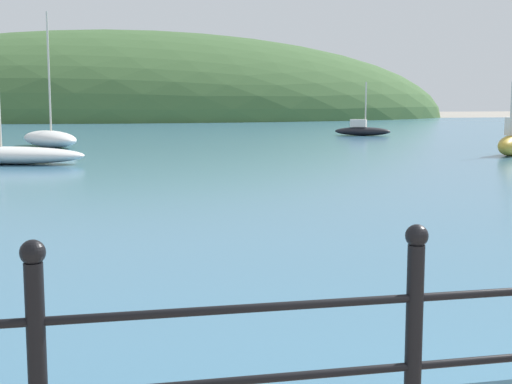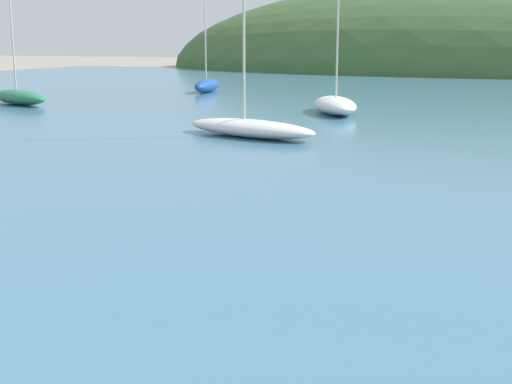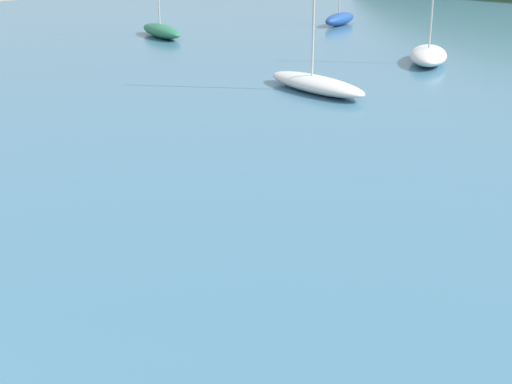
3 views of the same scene
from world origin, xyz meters
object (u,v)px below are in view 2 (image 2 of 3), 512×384
Objects in this scene: boat_white_sailboat at (335,105)px; boat_twin_mast at (19,97)px; boat_nearest_quay at (207,85)px; boat_blue_hull at (250,127)px.

boat_twin_mast is (-13.16, -0.99, -0.01)m from boat_white_sailboat.
boat_nearest_quay is 11.97m from boat_white_sailboat.
boat_blue_hull is (-0.61, -6.91, -0.06)m from boat_white_sailboat.
boat_blue_hull is at bearing -95.07° from boat_white_sailboat.
boat_blue_hull reaches higher than boat_white_sailboat.
boat_nearest_quay is 0.87× the size of boat_twin_mast.
boat_white_sailboat is (8.79, -8.13, -0.02)m from boat_nearest_quay.
boat_twin_mast is at bearing -115.57° from boat_nearest_quay.
boat_white_sailboat reaches higher than boat_nearest_quay.
boat_twin_mast is at bearing 154.74° from boat_blue_hull.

